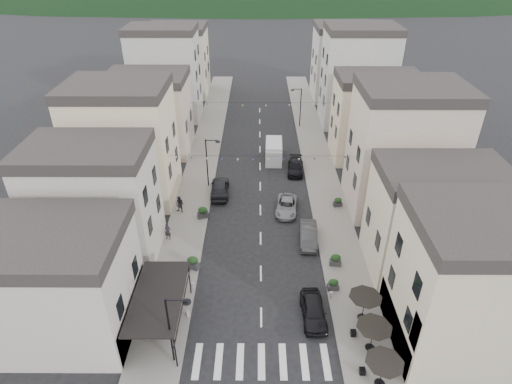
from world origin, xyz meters
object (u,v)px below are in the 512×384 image
(delivery_van, at_px, (274,151))
(pedestrian_a, at_px, (168,231))
(parked_car_b, at_px, (308,235))
(parked_car_e, at_px, (220,188))
(parked_car_c, at_px, (287,206))
(pedestrian_b, at_px, (180,204))
(parked_car_a, at_px, (313,310))
(parked_car_d, at_px, (295,167))

(delivery_van, bearing_deg, pedestrian_a, -120.04)
(parked_car_b, xyz_separation_m, delivery_van, (-2.80, 17.44, 0.49))
(parked_car_e, distance_m, pedestrian_a, 9.53)
(parked_car_c, bearing_deg, pedestrian_a, -149.63)
(delivery_van, relative_size, pedestrian_b, 2.83)
(parked_car_b, bearing_deg, parked_car_c, 113.11)
(pedestrian_b, bearing_deg, parked_car_a, -27.56)
(parked_car_a, distance_m, pedestrian_b, 19.11)
(parked_car_d, bearing_deg, parked_car_c, -95.46)
(parked_car_a, height_order, pedestrian_b, pedestrian_b)
(parked_car_c, height_order, pedestrian_a, pedestrian_a)
(parked_car_b, height_order, parked_car_c, parked_car_b)
(delivery_van, height_order, pedestrian_b, delivery_van)
(pedestrian_b, bearing_deg, pedestrian_a, -73.89)
(parked_car_d, distance_m, pedestrian_a, 19.25)
(parked_car_a, distance_m, delivery_van, 27.13)
(parked_car_d, relative_size, pedestrian_a, 2.57)
(parked_car_b, relative_size, parked_car_d, 0.99)
(parked_car_c, relative_size, parked_car_e, 0.94)
(parked_car_b, xyz_separation_m, parked_car_d, (-0.21, 14.00, -0.08))
(parked_car_c, distance_m, pedestrian_a, 12.81)
(parked_car_d, distance_m, parked_car_e, 10.49)
(delivery_van, bearing_deg, pedestrian_b, -127.46)
(parked_car_d, height_order, pedestrian_b, pedestrian_b)
(parked_car_a, relative_size, pedestrian_b, 2.35)
(parked_car_e, relative_size, pedestrian_b, 2.66)
(parked_car_a, xyz_separation_m, parked_car_e, (-8.63, 18.20, 0.10))
(parked_car_c, bearing_deg, parked_car_b, -63.94)
(parked_car_a, distance_m, parked_car_c, 14.85)
(parked_car_a, height_order, pedestrian_a, pedestrian_a)
(pedestrian_b, bearing_deg, parked_car_c, 23.37)
(parked_car_a, bearing_deg, parked_car_d, 87.13)
(parked_car_c, xyz_separation_m, pedestrian_b, (-11.32, -0.39, 0.41))
(parked_car_e, bearing_deg, parked_car_d, -150.92)
(parked_car_c, relative_size, parked_car_d, 1.02)
(parked_car_e, xyz_separation_m, pedestrian_b, (-3.92, -3.79, 0.21))
(parked_car_d, relative_size, pedestrian_b, 2.44)
(parked_car_b, distance_m, parked_car_e, 12.60)
(parked_car_d, distance_m, delivery_van, 4.35)
(pedestrian_a, bearing_deg, delivery_van, 66.88)
(parked_car_e, bearing_deg, parked_car_c, 153.49)
(parked_car_a, bearing_deg, pedestrian_b, 129.06)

